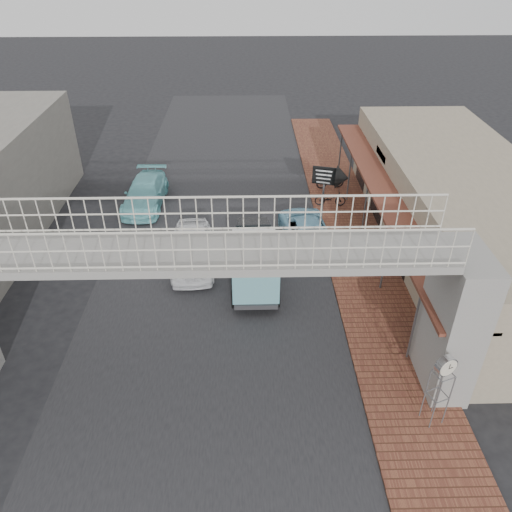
{
  "coord_description": "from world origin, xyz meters",
  "views": [
    {
      "loc": [
        1.39,
        -15.41,
        12.49
      ],
      "look_at": [
        1.76,
        0.89,
        1.8
      ],
      "focal_mm": 35.0,
      "sensor_mm": 36.0,
      "label": 1
    }
  ],
  "objects_px": {
    "angkot_far": "(145,193)",
    "street_clock": "(445,369)",
    "white_hatchback": "(192,249)",
    "angkot_van": "(255,260)",
    "arrow_sign": "(340,178)",
    "motorcycle_near": "(330,198)",
    "motorcycle_far": "(330,180)",
    "dark_sedan": "(255,245)",
    "angkot_curb": "(305,228)"
  },
  "relations": [
    {
      "from": "white_hatchback",
      "to": "street_clock",
      "type": "height_order",
      "value": "street_clock"
    },
    {
      "from": "angkot_far",
      "to": "arrow_sign",
      "type": "relative_size",
      "value": 1.57
    },
    {
      "from": "motorcycle_near",
      "to": "street_clock",
      "type": "bearing_deg",
      "value": -172.27
    },
    {
      "from": "angkot_curb",
      "to": "angkot_far",
      "type": "xyz_separation_m",
      "value": [
        -8.2,
        3.78,
        0.07
      ]
    },
    {
      "from": "motorcycle_near",
      "to": "angkot_curb",
      "type": "bearing_deg",
      "value": 156.65
    },
    {
      "from": "street_clock",
      "to": "white_hatchback",
      "type": "bearing_deg",
      "value": 111.55
    },
    {
      "from": "angkot_curb",
      "to": "angkot_van",
      "type": "distance_m",
      "value": 4.5
    },
    {
      "from": "angkot_curb",
      "to": "street_clock",
      "type": "xyz_separation_m",
      "value": [
        2.69,
        -10.71,
        1.62
      ]
    },
    {
      "from": "motorcycle_far",
      "to": "street_clock",
      "type": "relative_size",
      "value": 0.63
    },
    {
      "from": "angkot_van",
      "to": "angkot_curb",
      "type": "bearing_deg",
      "value": 55.59
    },
    {
      "from": "dark_sedan",
      "to": "motorcycle_far",
      "type": "xyz_separation_m",
      "value": [
        4.43,
        7.06,
        -0.1
      ]
    },
    {
      "from": "street_clock",
      "to": "arrow_sign",
      "type": "height_order",
      "value": "arrow_sign"
    },
    {
      "from": "dark_sedan",
      "to": "angkot_curb",
      "type": "bearing_deg",
      "value": 30.98
    },
    {
      "from": "dark_sedan",
      "to": "street_clock",
      "type": "relative_size",
      "value": 1.62
    },
    {
      "from": "motorcycle_near",
      "to": "arrow_sign",
      "type": "relative_size",
      "value": 0.54
    },
    {
      "from": "street_clock",
      "to": "angkot_curb",
      "type": "bearing_deg",
      "value": 83.48
    },
    {
      "from": "angkot_far",
      "to": "street_clock",
      "type": "bearing_deg",
      "value": -51.27
    },
    {
      "from": "white_hatchback",
      "to": "arrow_sign",
      "type": "xyz_separation_m",
      "value": [
        6.9,
        3.39,
        1.78
      ]
    },
    {
      "from": "motorcycle_far",
      "to": "street_clock",
      "type": "xyz_separation_m",
      "value": [
        0.69,
        -16.15,
        1.66
      ]
    },
    {
      "from": "motorcycle_near",
      "to": "arrow_sign",
      "type": "bearing_deg",
      "value": -175.56
    },
    {
      "from": "motorcycle_far",
      "to": "street_clock",
      "type": "distance_m",
      "value": 16.25
    },
    {
      "from": "motorcycle_near",
      "to": "motorcycle_far",
      "type": "relative_size",
      "value": 1.0
    },
    {
      "from": "white_hatchback",
      "to": "angkot_curb",
      "type": "xyz_separation_m",
      "value": [
        5.19,
        2.0,
        -0.15
      ]
    },
    {
      "from": "angkot_far",
      "to": "motorcycle_far",
      "type": "distance_m",
      "value": 10.33
    },
    {
      "from": "white_hatchback",
      "to": "dark_sedan",
      "type": "bearing_deg",
      "value": 3.9
    },
    {
      "from": "dark_sedan",
      "to": "angkot_far",
      "type": "distance_m",
      "value": 7.89
    },
    {
      "from": "white_hatchback",
      "to": "motorcycle_near",
      "type": "relative_size",
      "value": 2.77
    },
    {
      "from": "motorcycle_far",
      "to": "white_hatchback",
      "type": "bearing_deg",
      "value": 126.74
    },
    {
      "from": "angkot_far",
      "to": "motorcycle_near",
      "type": "xyz_separation_m",
      "value": [
        9.88,
        -0.48,
        -0.16
      ]
    },
    {
      "from": "angkot_far",
      "to": "dark_sedan",
      "type": "bearing_deg",
      "value": -41.31
    },
    {
      "from": "street_clock",
      "to": "angkot_van",
      "type": "bearing_deg",
      "value": 105.83
    },
    {
      "from": "dark_sedan",
      "to": "angkot_van",
      "type": "xyz_separation_m",
      "value": [
        -0.05,
        -2.08,
        0.58
      ]
    },
    {
      "from": "angkot_far",
      "to": "motorcycle_near",
      "type": "distance_m",
      "value": 9.89
    },
    {
      "from": "arrow_sign",
      "to": "motorcycle_near",
      "type": "bearing_deg",
      "value": 106.73
    },
    {
      "from": "angkot_far",
      "to": "angkot_van",
      "type": "bearing_deg",
      "value": -50.82
    },
    {
      "from": "dark_sedan",
      "to": "motorcycle_far",
      "type": "bearing_deg",
      "value": 55.35
    },
    {
      "from": "white_hatchback",
      "to": "motorcycle_far",
      "type": "xyz_separation_m",
      "value": [
        7.19,
        7.45,
        -0.18
      ]
    },
    {
      "from": "motorcycle_near",
      "to": "angkot_far",
      "type": "bearing_deg",
      "value": 90.87
    },
    {
      "from": "dark_sedan",
      "to": "angkot_curb",
      "type": "xyz_separation_m",
      "value": [
        2.44,
        1.61,
        -0.07
      ]
    },
    {
      "from": "angkot_van",
      "to": "angkot_far",
      "type": "bearing_deg",
      "value": 126.89
    },
    {
      "from": "white_hatchback",
      "to": "street_clock",
      "type": "relative_size",
      "value": 1.76
    },
    {
      "from": "angkot_curb",
      "to": "motorcycle_near",
      "type": "xyz_separation_m",
      "value": [
        1.68,
        3.31,
        -0.1
      ]
    },
    {
      "from": "angkot_far",
      "to": "arrow_sign",
      "type": "height_order",
      "value": "arrow_sign"
    },
    {
      "from": "angkot_far",
      "to": "angkot_van",
      "type": "relative_size",
      "value": 1.17
    },
    {
      "from": "angkot_far",
      "to": "arrow_sign",
      "type": "distance_m",
      "value": 10.36
    },
    {
      "from": "arrow_sign",
      "to": "motorcycle_far",
      "type": "bearing_deg",
      "value": 101.88
    },
    {
      "from": "white_hatchback",
      "to": "street_clock",
      "type": "xyz_separation_m",
      "value": [
        7.88,
        -8.7,
        1.47
      ]
    },
    {
      "from": "white_hatchback",
      "to": "dark_sedan",
      "type": "relative_size",
      "value": 1.08
    },
    {
      "from": "angkot_curb",
      "to": "angkot_far",
      "type": "relative_size",
      "value": 0.94
    },
    {
      "from": "angkot_far",
      "to": "motorcycle_near",
      "type": "bearing_deg",
      "value": -0.95
    }
  ]
}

